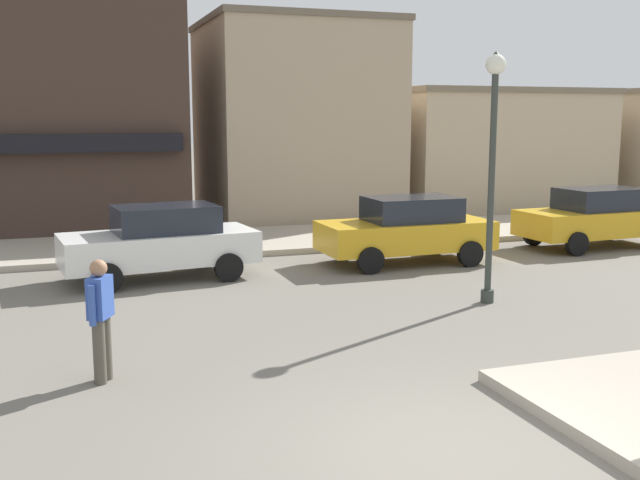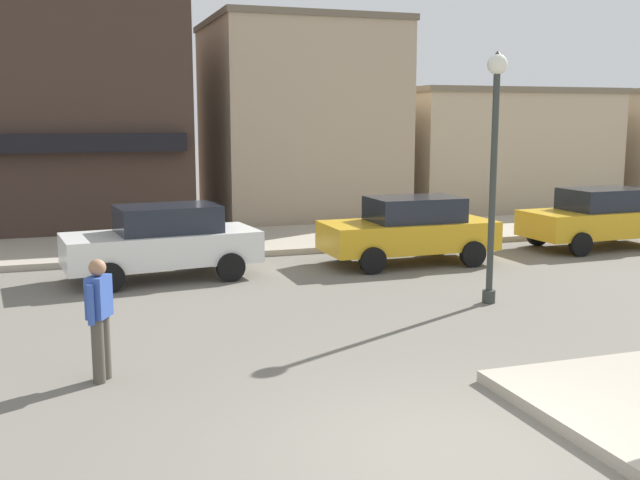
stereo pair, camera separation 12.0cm
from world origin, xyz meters
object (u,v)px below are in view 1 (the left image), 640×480
Objects in this scene: pedestrian_crossing_near at (101,316)px; parked_car_third at (595,217)px; lamp_post at (493,142)px; parked_car_second at (407,229)px; parked_car_nearest at (161,241)px.

parked_car_third is at bearing 26.21° from pedestrian_crossing_near.
lamp_post reaches higher than parked_car_second.
lamp_post is 7.57m from parked_car_third.
lamp_post reaches higher than parked_car_third.
parked_car_third is 2.52× the size of pedestrian_crossing_near.
parked_car_nearest is 2.58× the size of pedestrian_crossing_near.
pedestrian_crossing_near is at bearing -104.16° from parked_car_nearest.
parked_car_nearest is (-5.43, 4.05, -2.15)m from lamp_post.
pedestrian_crossing_near reaches higher than parked_car_third.
parked_car_nearest and parked_car_second have the same top height.
parked_car_second is 5.65m from parked_car_third.
parked_car_second is at bearing 86.65° from lamp_post.
parked_car_second is 0.99× the size of parked_car_third.
lamp_post reaches higher than parked_car_nearest.
pedestrian_crossing_near is (-12.82, -6.31, 0.06)m from parked_car_third.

